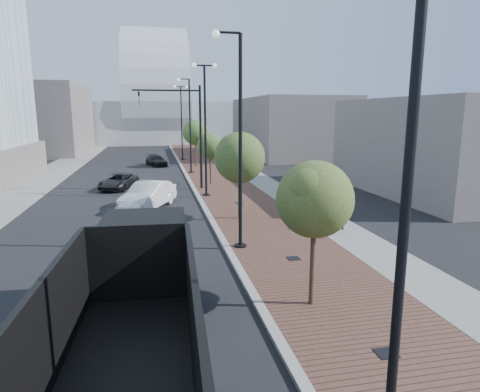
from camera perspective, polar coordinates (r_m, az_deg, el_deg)
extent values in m
cube|color=#4C2D23|center=(48.23, -3.88, 4.24)|extent=(7.00, 140.00, 0.12)
cube|color=slate|center=(48.66, -0.73, 4.33)|extent=(2.40, 140.00, 0.13)
cube|color=gray|center=(47.88, -8.05, 4.11)|extent=(0.30, 140.00, 0.14)
cube|color=slate|center=(48.81, -23.48, 3.41)|extent=(4.00, 140.00, 0.12)
cube|color=black|center=(13.10, -12.78, -8.21)|extent=(2.54, 2.64, 2.52)
cube|color=black|center=(14.78, -12.28, -9.30)|extent=(2.35, 0.60, 1.26)
cube|color=black|center=(11.94, -13.10, -13.46)|extent=(2.46, 0.89, 0.48)
cube|color=black|center=(6.78, -28.23, -22.09)|extent=(0.54, 8.92, 1.94)
cube|color=black|center=(6.43, -5.56, -22.64)|extent=(0.54, 8.92, 1.94)
cube|color=black|center=(10.54, -13.79, -8.91)|extent=(2.43, 0.23, 1.94)
cylinder|color=black|center=(13.07, -17.32, -13.77)|extent=(0.34, 1.08, 1.07)
cylinder|color=silver|center=(13.07, -17.32, -13.77)|extent=(0.36, 0.60, 0.58)
cylinder|color=black|center=(12.92, -8.09, -13.65)|extent=(0.34, 1.08, 1.07)
cylinder|color=silver|center=(12.92, -8.09, -13.65)|extent=(0.36, 0.60, 0.58)
cylinder|color=black|center=(14.53, -16.42, -11.13)|extent=(0.34, 1.08, 1.07)
cylinder|color=silver|center=(14.53, -16.42, -11.13)|extent=(0.36, 0.60, 0.58)
cylinder|color=black|center=(14.39, -8.21, -10.98)|extent=(0.34, 1.08, 1.07)
cylinder|color=silver|center=(14.39, -8.21, -10.98)|extent=(0.36, 0.60, 0.58)
cylinder|color=black|center=(10.30, -19.97, -21.24)|extent=(0.34, 1.08, 1.07)
cylinder|color=silver|center=(10.30, -19.97, -21.24)|extent=(0.36, 0.60, 0.58)
cylinder|color=black|center=(10.11, -7.73, -21.28)|extent=(0.34, 1.08, 1.07)
cylinder|color=silver|center=(10.11, -7.73, -21.28)|extent=(0.36, 0.60, 0.58)
cylinder|color=black|center=(11.31, -18.80, -18.02)|extent=(0.34, 1.08, 1.07)
cylinder|color=silver|center=(11.31, -18.80, -18.02)|extent=(0.36, 0.60, 0.58)
cylinder|color=black|center=(11.14, -7.89, -17.97)|extent=(0.34, 1.08, 1.07)
cylinder|color=silver|center=(11.14, -7.89, -17.97)|extent=(0.36, 0.60, 0.58)
imported|color=silver|center=(26.98, -12.40, 0.09)|extent=(3.76, 5.38, 1.68)
imported|color=black|center=(34.55, -16.28, 1.92)|extent=(3.28, 4.76, 1.21)
imported|color=black|center=(48.88, -11.37, 4.76)|extent=(2.77, 4.36, 1.18)
imported|color=black|center=(21.73, 13.44, -2.34)|extent=(0.80, 0.63, 1.91)
cylinder|color=black|center=(6.66, 21.69, -1.11)|extent=(0.16, 0.16, 9.00)
cylinder|color=black|center=(18.73, 0.05, -6.94)|extent=(0.56, 0.56, 0.20)
cylinder|color=black|center=(17.84, 0.05, 6.99)|extent=(0.16, 0.16, 9.00)
cylinder|color=black|center=(17.98, -1.62, 21.41)|extent=(1.00, 0.10, 0.10)
sphere|color=silver|center=(17.88, -3.31, 21.23)|extent=(0.32, 0.32, 0.32)
cylinder|color=black|center=(30.21, -4.61, 0.07)|extent=(0.56, 0.56, 0.20)
cylinder|color=black|center=(29.67, -4.75, 8.66)|extent=(0.16, 0.16, 9.00)
cylinder|color=black|center=(29.81, -4.90, 17.34)|extent=(1.40, 0.10, 0.10)
sphere|color=silver|center=(29.73, -6.30, 17.33)|extent=(0.32, 0.32, 0.32)
sphere|color=silver|center=(29.90, -3.50, 17.34)|extent=(0.32, 0.32, 0.32)
cylinder|color=black|center=(41.99, -6.68, 3.19)|extent=(0.56, 0.56, 0.20)
cylinder|color=black|center=(41.60, -6.82, 9.36)|extent=(0.16, 0.16, 9.00)
cylinder|color=black|center=(41.65, -7.68, 15.54)|extent=(1.00, 0.10, 0.10)
sphere|color=silver|center=(41.61, -8.39, 15.43)|extent=(0.32, 0.32, 0.32)
cylinder|color=black|center=(53.86, -7.84, 4.94)|extent=(0.56, 0.56, 0.20)
cylinder|color=black|center=(53.56, -7.97, 9.75)|extent=(0.16, 0.16, 9.00)
cylinder|color=black|center=(53.63, -8.11, 14.56)|extent=(1.40, 0.10, 0.10)
sphere|color=silver|center=(53.59, -8.88, 14.54)|extent=(0.32, 0.32, 0.32)
sphere|color=silver|center=(53.68, -7.34, 14.57)|extent=(0.32, 0.32, 0.32)
cylinder|color=black|center=(32.68, -5.39, 7.80)|extent=(0.18, 0.18, 8.00)
cylinder|color=black|center=(32.48, -10.03, 14.02)|extent=(5.00, 0.12, 0.12)
imported|color=black|center=(32.44, -13.61, 12.82)|extent=(0.16, 0.20, 1.00)
cylinder|color=#382619|center=(13.07, 9.88, -8.34)|extent=(0.16, 0.16, 3.21)
sphere|color=#3F4F1B|center=(12.58, 10.16, -0.44)|extent=(2.32, 2.32, 2.32)
sphere|color=#3F4F1B|center=(13.05, 11.26, -1.09)|extent=(1.62, 1.62, 1.62)
sphere|color=#3F4F1B|center=(12.13, 9.42, 0.70)|extent=(1.39, 1.39, 1.39)
cylinder|color=#382619|center=(23.29, -0.06, 0.64)|extent=(0.16, 0.16, 3.31)
sphere|color=#364D1A|center=(23.02, -0.06, 5.26)|extent=(2.81, 2.81, 2.81)
sphere|color=#364D1A|center=(23.42, 0.75, 4.79)|extent=(1.97, 1.97, 1.97)
sphere|color=#364D1A|center=(22.63, -0.65, 6.00)|extent=(1.69, 1.69, 1.69)
cylinder|color=#382619|center=(35.01, -4.05, 3.98)|extent=(0.16, 0.16, 3.04)
sphere|color=#36531C|center=(34.83, -4.09, 6.81)|extent=(2.15, 2.15, 2.15)
sphere|color=#36531C|center=(35.20, -3.51, 6.51)|extent=(1.51, 1.51, 1.51)
sphere|color=#36531C|center=(34.47, -4.53, 7.27)|extent=(1.29, 1.29, 1.29)
cylinder|color=#382619|center=(46.83, -6.06, 6.11)|extent=(0.16, 0.16, 3.56)
sphere|color=#31531C|center=(46.70, -6.11, 8.59)|extent=(2.76, 2.76, 2.76)
sphere|color=#31531C|center=(47.05, -5.65, 8.31)|extent=(1.93, 1.93, 1.93)
sphere|color=#31531C|center=(46.35, -6.45, 9.01)|extent=(1.66, 1.66, 1.66)
cube|color=#B1B8BC|center=(92.44, -11.28, 9.86)|extent=(50.00, 28.00, 8.00)
cube|color=#625B58|center=(69.52, -26.25, 9.36)|extent=(14.00, 20.00, 10.00)
cube|color=#67605D|center=(60.52, 6.68, 9.36)|extent=(12.00, 22.00, 8.00)
cube|color=#665F5C|center=(34.65, 25.84, 6.10)|extent=(10.00, 16.00, 7.00)
cube|color=black|center=(11.59, 19.31, -19.58)|extent=(0.50, 0.50, 0.02)
cube|color=black|center=(17.35, 7.31, -8.43)|extent=(0.50, 0.50, 0.02)
cube|color=black|center=(27.59, -0.12, -0.91)|extent=(0.50, 0.50, 0.02)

